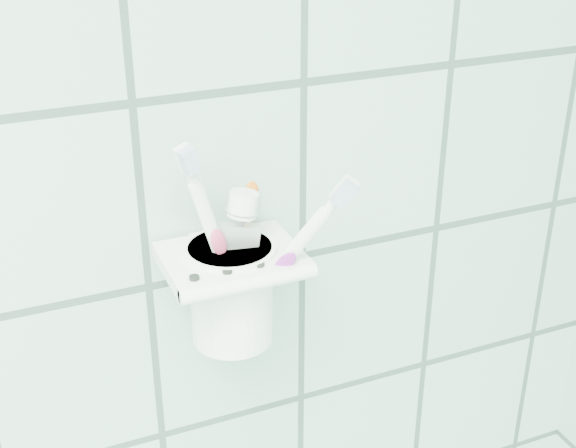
# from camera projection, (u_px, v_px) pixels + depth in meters

# --- Properties ---
(holder_bracket) EXTENTS (0.11, 0.10, 0.04)m
(holder_bracket) POSITION_uv_depth(u_px,v_px,m) (231.00, 260.00, 0.67)
(holder_bracket) COLOR white
(holder_bracket) RESTS_ON wall_back
(cup) EXTENTS (0.08, 0.08, 0.09)m
(cup) POSITION_uv_depth(u_px,v_px,m) (231.00, 289.00, 0.69)
(cup) COLOR white
(cup) RESTS_ON holder_bracket
(toothbrush_pink) EXTENTS (0.06, 0.03, 0.19)m
(toothbrush_pink) POSITION_uv_depth(u_px,v_px,m) (243.00, 229.00, 0.67)
(toothbrush_pink) COLOR white
(toothbrush_pink) RESTS_ON cup
(toothbrush_blue) EXTENTS (0.07, 0.07, 0.22)m
(toothbrush_blue) POSITION_uv_depth(u_px,v_px,m) (226.00, 211.00, 0.66)
(toothbrush_blue) COLOR white
(toothbrush_blue) RESTS_ON cup
(toothbrush_orange) EXTENTS (0.09, 0.07, 0.18)m
(toothbrush_orange) POSITION_uv_depth(u_px,v_px,m) (218.00, 237.00, 0.65)
(toothbrush_orange) COLOR white
(toothbrush_orange) RESTS_ON cup
(toothpaste_tube) EXTENTS (0.05, 0.03, 0.14)m
(toothpaste_tube) POSITION_uv_depth(u_px,v_px,m) (223.00, 257.00, 0.66)
(toothpaste_tube) COLOR silver
(toothpaste_tube) RESTS_ON cup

